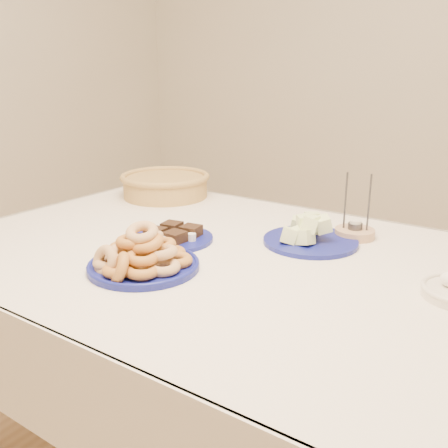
# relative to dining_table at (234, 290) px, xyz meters

# --- Properties ---
(dining_table) EXTENTS (1.71, 1.11, 0.75)m
(dining_table) POSITION_rel_dining_table_xyz_m (0.00, 0.00, 0.00)
(dining_table) COLOR brown
(dining_table) RESTS_ON ground
(donut_platter) EXTENTS (0.36, 0.36, 0.13)m
(donut_platter) POSITION_rel_dining_table_xyz_m (-0.13, -0.22, 0.14)
(donut_platter) COLOR navy
(donut_platter) RESTS_ON dining_table
(melon_plate) EXTENTS (0.29, 0.29, 0.10)m
(melon_plate) POSITION_rel_dining_table_xyz_m (0.13, 0.20, 0.13)
(melon_plate) COLOR navy
(melon_plate) RESTS_ON dining_table
(brownie_plate) EXTENTS (0.29, 0.29, 0.04)m
(brownie_plate) POSITION_rel_dining_table_xyz_m (-0.21, -0.01, 0.12)
(brownie_plate) COLOR navy
(brownie_plate) RESTS_ON dining_table
(wicker_basket) EXTENTS (0.38, 0.38, 0.09)m
(wicker_basket) POSITION_rel_dining_table_xyz_m (-0.58, 0.38, 0.16)
(wicker_basket) COLOR olive
(wicker_basket) RESTS_ON dining_table
(candle_holder) EXTENTS (0.14, 0.14, 0.20)m
(candle_holder) POSITION_rel_dining_table_xyz_m (0.22, 0.32, 0.12)
(candle_holder) COLOR tan
(candle_holder) RESTS_ON dining_table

